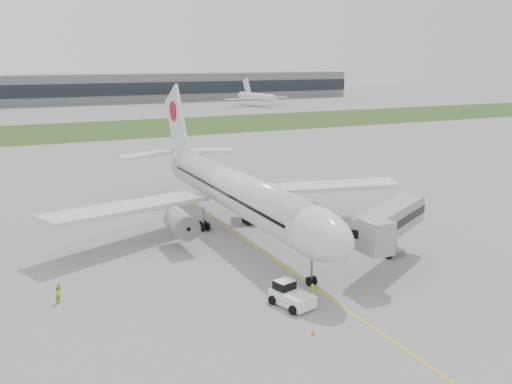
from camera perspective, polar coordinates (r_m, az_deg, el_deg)
name	(u,v)px	position (r m, az deg, el deg)	size (l,w,h in m)	color
ground	(248,242)	(69.68, -0.76, -5.01)	(600.00, 600.00, 0.00)	gray
apron_markings	(267,254)	(65.40, 1.06, -6.25)	(70.00, 70.00, 0.04)	yellow
grass_strip	(87,131)	(183.62, -16.54, 5.91)	(600.00, 50.00, 0.02)	#314A1B
terminal_building	(48,90)	(291.79, -20.08, 9.58)	(320.00, 22.30, 14.00)	gray
airliner	(232,189)	(72.46, -2.37, 0.35)	(48.13, 53.95, 17.88)	silver
pushback_tug	(290,295)	(52.47, 3.44, -10.22)	(3.56, 4.52, 2.09)	white
jet_bridge	(388,223)	(61.67, 13.07, -3.02)	(13.31, 10.37, 6.65)	gray
safety_cone_left	(313,332)	(47.68, 5.72, -13.74)	(0.37, 0.37, 0.51)	orange
safety_cone_right	(367,291)	(56.00, 11.00, -9.69)	(0.35, 0.35, 0.49)	orange
ground_crew_near	(312,293)	(53.28, 5.61, -10.00)	(0.63, 0.42, 1.73)	#92C721
ground_crew_far	(59,293)	(55.84, -19.06, -9.54)	(0.87, 0.68, 1.80)	#CBD723
distant_aircraft_right	(257,106)	(267.41, 0.08, 8.60)	(32.06, 28.29, 12.26)	silver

